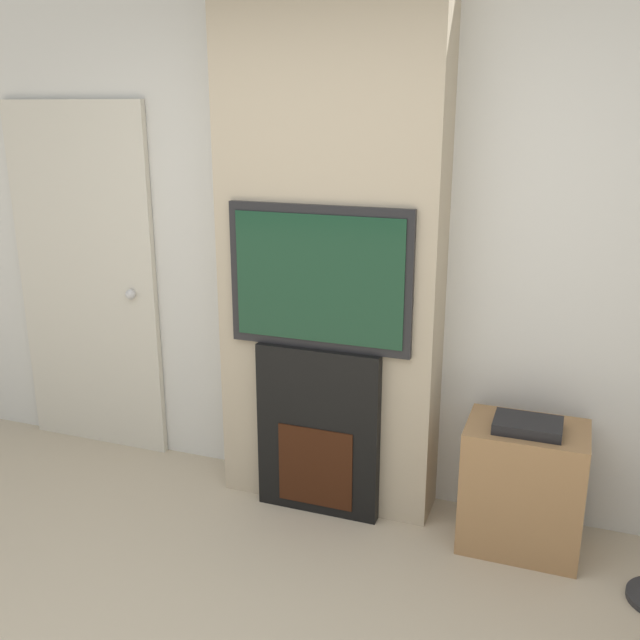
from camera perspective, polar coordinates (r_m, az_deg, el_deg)
wall_back at (r=3.68m, az=1.73°, el=6.14°), size 6.00×0.06×2.70m
chimney_breast at (r=3.52m, az=0.82°, el=5.66°), size 1.11×0.29×2.70m
fireplace at (r=3.68m, az=-0.01°, el=-8.81°), size 0.64×0.15×0.89m
television at (r=3.41m, az=-0.02°, el=3.37°), size 0.92×0.07×0.70m
media_stand at (r=3.57m, az=15.91°, el=-12.60°), size 0.55×0.38×0.67m
entry_door at (r=4.45m, az=-18.16°, el=2.97°), size 0.95×0.09×2.06m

